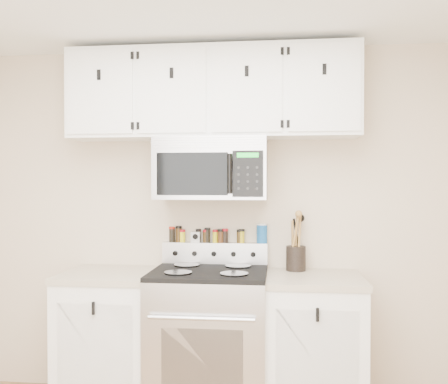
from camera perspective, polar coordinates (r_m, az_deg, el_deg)
name	(u,v)px	position (r m, az deg, el deg)	size (l,w,h in m)	color
back_wall	(215,221)	(3.64, -0.99, -3.38)	(3.50, 0.01, 2.50)	beige
range	(209,339)	(3.48, -1.68, -16.44)	(0.76, 0.65, 1.10)	#B7B7BA
base_cabinet_left	(111,338)	(3.66, -12.83, -15.98)	(0.64, 0.62, 0.92)	white
base_cabinet_right	(314,345)	(3.48, 10.21, -16.87)	(0.64, 0.62, 0.92)	white
microwave	(212,169)	(3.44, -1.39, 2.69)	(0.76, 0.44, 0.42)	#9E9EA3
upper_cabinets	(212,94)	(3.52, -1.34, 11.17)	(2.00, 0.35, 0.62)	white
utensil_crock	(296,256)	(3.53, 8.21, -7.28)	(0.14, 0.14, 0.40)	black
kitchen_timer	(196,237)	(3.64, -3.22, -5.16)	(0.07, 0.05, 0.08)	silver
salt_canister	(262,233)	(3.59, 4.35, -4.74)	(0.08, 0.08, 0.14)	#165499
spice_jar_0	(172,234)	(3.67, -5.97, -4.82)	(0.04, 0.04, 0.11)	black
spice_jar_1	(179,234)	(3.66, -5.19, -4.80)	(0.05, 0.05, 0.12)	#3C260E
spice_jar_2	(182,236)	(3.65, -4.80, -5.01)	(0.05, 0.05, 0.09)	yellow
spice_jar_3	(198,236)	(3.63, -2.95, -4.99)	(0.04, 0.04, 0.10)	black
spice_jar_4	(206,236)	(3.62, -2.12, -5.05)	(0.04, 0.04, 0.09)	#38240D
spice_jar_5	(207,235)	(3.62, -1.92, -4.93)	(0.04, 0.04, 0.11)	black
spice_jar_6	(215,236)	(3.62, -1.02, -5.05)	(0.04, 0.04, 0.09)	gold
spice_jar_7	(221,236)	(3.61, -0.37, -5.03)	(0.05, 0.05, 0.10)	#432410
spice_jar_8	(225,236)	(3.61, 0.12, -5.01)	(0.04, 0.04, 0.10)	black
spice_jar_9	(239,236)	(3.60, 1.77, -5.07)	(0.04, 0.04, 0.09)	#3D2C0E
spice_jar_10	(242,236)	(3.60, 2.03, -5.04)	(0.04, 0.04, 0.10)	gold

